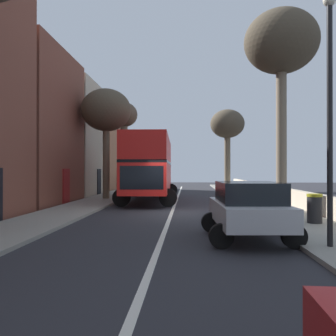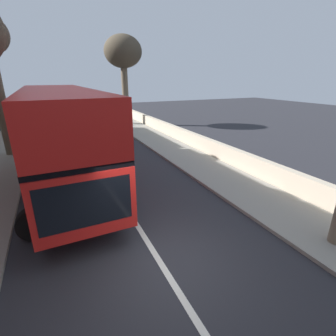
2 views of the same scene
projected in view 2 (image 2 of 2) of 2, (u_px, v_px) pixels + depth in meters
The scene contains 7 objects.
ground_plane at pixel (162, 265), 6.36m from camera, with size 84.00×84.00×0.00m, color #28282D.
road_centre_line at pixel (162, 265), 6.36m from camera, with size 0.16×54.00×0.01m, color silver.
sidewalk_right at pixel (298, 220), 8.27m from camera, with size 2.60×60.00×0.12m, color gray.
boundary_wall_right at pixel (331, 199), 8.73m from camera, with size 0.36×54.00×0.96m, color beige.
double_decker_bus at pixel (62, 133), 10.23m from camera, with size 3.76×10.84×4.06m.
parked_car_black_left_2 at pixel (46, 120), 21.99m from camera, with size 2.50×4.54×1.74m.
street_tree_right_5 at pixel (123, 54), 22.90m from camera, with size 3.44×3.44×8.03m.
Camera 2 is at (-2.00, -4.74, 4.48)m, focal length 26.82 mm.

